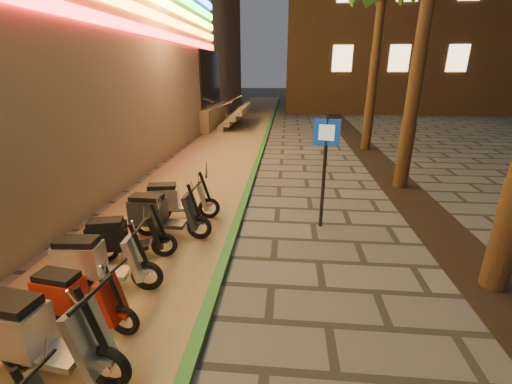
# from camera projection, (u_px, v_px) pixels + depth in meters

# --- Properties ---
(ground) EXTENTS (120.00, 120.00, 0.00)m
(ground) POSITION_uv_depth(u_px,v_px,m) (264.00, 371.00, 4.03)
(ground) COLOR #474442
(ground) RESTS_ON ground
(parking_strip) EXTENTS (3.40, 60.00, 0.01)m
(parking_strip) POSITION_uv_depth(u_px,v_px,m) (216.00, 157.00, 13.61)
(parking_strip) COLOR #8C7251
(parking_strip) RESTS_ON ground
(green_curb) EXTENTS (0.18, 60.00, 0.10)m
(green_curb) POSITION_uv_depth(u_px,v_px,m) (259.00, 157.00, 13.45)
(green_curb) COLOR #286B2B
(green_curb) RESTS_ON ground
(planting_strip) EXTENTS (1.20, 40.00, 0.02)m
(planting_strip) POSITION_uv_depth(u_px,v_px,m) (424.00, 213.00, 8.40)
(planting_strip) COLOR black
(planting_strip) RESTS_ON ground
(pedestrian_sign) EXTENTS (0.54, 0.14, 2.46)m
(pedestrian_sign) POSITION_uv_depth(u_px,v_px,m) (325.00, 157.00, 7.18)
(pedestrian_sign) COLOR black
(pedestrian_sign) RESTS_ON ground
(scooter_4) EXTENTS (1.85, 0.72, 1.30)m
(scooter_4) POSITION_uv_depth(u_px,v_px,m) (35.00, 334.00, 3.81)
(scooter_4) COLOR black
(scooter_4) RESTS_ON ground
(scooter_5) EXTENTS (1.49, 0.61, 1.05)m
(scooter_5) POSITION_uv_depth(u_px,v_px,m) (75.00, 298.00, 4.59)
(scooter_5) COLOR black
(scooter_5) RESTS_ON ground
(scooter_6) EXTENTS (1.66, 0.58, 1.17)m
(scooter_6) POSITION_uv_depth(u_px,v_px,m) (96.00, 261.00, 5.36)
(scooter_6) COLOR black
(scooter_6) RESTS_ON ground
(scooter_7) EXTENTS (1.54, 0.78, 1.09)m
(scooter_7) POSITION_uv_depth(u_px,v_px,m) (122.00, 237.00, 6.19)
(scooter_7) COLOR black
(scooter_7) RESTS_ON ground
(scooter_8) EXTENTS (1.70, 0.60, 1.20)m
(scooter_8) POSITION_uv_depth(u_px,v_px,m) (160.00, 214.00, 7.06)
(scooter_8) COLOR black
(scooter_8) RESTS_ON ground
(scooter_9) EXTENTS (1.65, 0.75, 1.16)m
(scooter_9) POSITION_uv_depth(u_px,v_px,m) (174.00, 200.00, 7.87)
(scooter_9) COLOR black
(scooter_9) RESTS_ON ground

